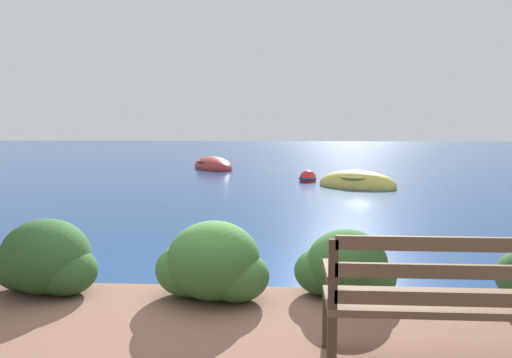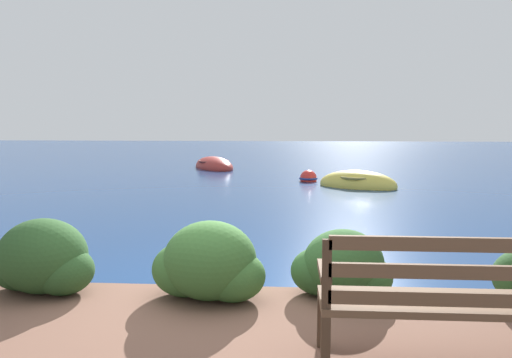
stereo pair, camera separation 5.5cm
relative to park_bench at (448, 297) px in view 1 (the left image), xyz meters
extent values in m
plane|color=navy|center=(-1.72, 1.55, -0.71)|extent=(80.00, 80.00, 0.00)
cube|color=#433123|center=(-0.77, 0.26, -0.29)|extent=(0.06, 0.06, 0.40)
cube|color=#433123|center=(-0.77, -0.16, -0.29)|extent=(0.06, 0.06, 0.40)
cube|color=brown|center=(0.00, 0.05, -0.06)|extent=(1.60, 0.48, 0.05)
cube|color=brown|center=(0.00, -0.16, 0.04)|extent=(1.52, 0.04, 0.09)
cube|color=brown|center=(0.00, -0.16, 0.22)|extent=(1.52, 0.04, 0.09)
cube|color=brown|center=(0.00, -0.16, 0.39)|extent=(1.52, 0.04, 0.09)
cube|color=#433123|center=(-0.77, -0.16, 0.19)|extent=(0.06, 0.04, 0.45)
cube|color=brown|center=(-0.77, 0.05, 0.14)|extent=(0.07, 0.43, 0.05)
ellipsoid|color=#284C23|center=(-3.35, 1.24, -0.13)|extent=(0.84, 0.76, 0.71)
ellipsoid|color=#284C23|center=(-3.58, 1.31, -0.23)|extent=(0.63, 0.57, 0.50)
ellipsoid|color=#284C23|center=(-3.14, 1.20, -0.25)|extent=(0.59, 0.53, 0.46)
ellipsoid|color=#38662D|center=(-1.73, 1.18, -0.12)|extent=(0.86, 0.77, 0.73)
ellipsoid|color=#38662D|center=(-1.96, 1.24, -0.23)|extent=(0.64, 0.58, 0.51)
ellipsoid|color=#38662D|center=(-1.52, 1.14, -0.25)|extent=(0.60, 0.54, 0.47)
ellipsoid|color=#2D5628|center=(-0.50, 1.31, -0.17)|extent=(0.75, 0.68, 0.64)
ellipsoid|color=#2D5628|center=(-0.71, 1.37, -0.26)|extent=(0.56, 0.51, 0.45)
ellipsoid|color=#2D5628|center=(-0.31, 1.27, -0.28)|extent=(0.53, 0.47, 0.41)
ellipsoid|color=#DBC64C|center=(0.90, 10.76, -0.64)|extent=(2.47, 1.96, 0.83)
torus|color=olive|center=(0.90, 10.76, -0.42)|extent=(1.46, 1.46, 0.07)
cube|color=#846647|center=(1.20, 10.61, -0.45)|extent=(0.49, 0.82, 0.04)
cube|color=#846647|center=(0.65, 10.88, -0.45)|extent=(0.49, 0.82, 0.04)
ellipsoid|color=#9E2D28|center=(-3.94, 15.90, -0.65)|extent=(2.34, 2.96, 0.80)
torus|color=brown|center=(-3.94, 15.90, -0.43)|extent=(1.61, 1.61, 0.07)
cube|color=#846647|center=(-4.14, 16.26, -0.46)|extent=(0.88, 0.55, 0.04)
cube|color=#846647|center=(-3.78, 15.60, -0.46)|extent=(0.88, 0.55, 0.04)
sphere|color=red|center=(-0.43, 12.00, -0.61)|extent=(0.52, 0.52, 0.52)
torus|color=navy|center=(-0.43, 12.00, -0.61)|extent=(0.57, 0.57, 0.06)
camera|label=1|loc=(-1.06, -3.24, 1.16)|focal=35.00mm
camera|label=2|loc=(-1.01, -3.24, 1.16)|focal=35.00mm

